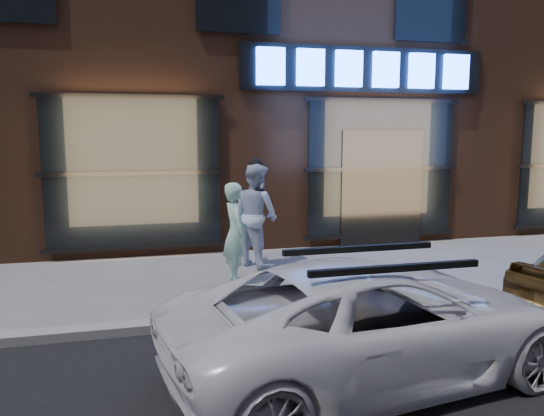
# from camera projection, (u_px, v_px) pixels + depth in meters

# --- Properties ---
(ground) EXTENTS (90.00, 90.00, 0.00)m
(ground) POSITION_uv_depth(u_px,v_px,m) (502.00, 300.00, 7.48)
(ground) COLOR slate
(ground) RESTS_ON ground
(curb) EXTENTS (60.00, 0.25, 0.12)m
(curb) POSITION_uv_depth(u_px,v_px,m) (502.00, 296.00, 7.47)
(curb) COLOR gray
(curb) RESTS_ON ground
(storefront_building) EXTENTS (30.20, 8.28, 10.30)m
(storefront_building) POSITION_uv_depth(u_px,v_px,m) (320.00, 28.00, 14.41)
(storefront_building) COLOR #54301E
(storefront_building) RESTS_ON ground
(man_bowtie) EXTENTS (0.43, 0.61, 1.59)m
(man_bowtie) POSITION_uv_depth(u_px,v_px,m) (235.00, 233.00, 8.26)
(man_bowtie) COLOR #ADE4CE
(man_bowtie) RESTS_ON ground
(man_cap) EXTENTS (1.02, 1.10, 1.82)m
(man_cap) POSITION_uv_depth(u_px,v_px,m) (256.00, 215.00, 9.33)
(man_cap) COLOR white
(man_cap) RESTS_ON ground
(white_suv) EXTENTS (4.34, 2.52, 1.14)m
(white_suv) POSITION_uv_depth(u_px,v_px,m) (374.00, 321.00, 5.07)
(white_suv) COLOR white
(white_suv) RESTS_ON ground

